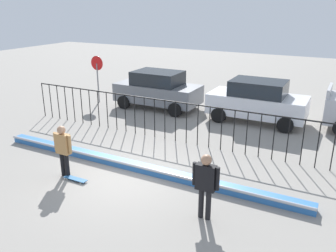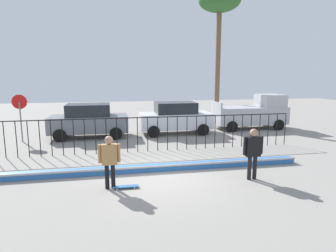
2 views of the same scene
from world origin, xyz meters
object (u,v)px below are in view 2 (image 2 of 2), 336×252
at_px(parked_car_white, 175,117).
at_px(pickup_truck, 253,113).
at_px(stop_sign, 20,112).
at_px(palm_tree_tall, 220,5).
at_px(skateboarder, 109,157).
at_px(skateboard, 126,187).
at_px(camera_operator, 253,149).
at_px(parked_car_gray, 89,120).

bearing_deg(parked_car_white, pickup_truck, 4.11).
xyz_separation_m(stop_sign, palm_tree_tall, (12.44, 4.30, 6.79)).
distance_m(skateboarder, parked_car_white, 9.04).
distance_m(skateboard, camera_operator, 4.35).
bearing_deg(stop_sign, palm_tree_tall, 19.05).
relative_size(skateboard, palm_tree_tall, 0.08).
xyz_separation_m(parked_car_gray, pickup_truck, (10.43, 0.84, 0.06)).
height_order(pickup_truck, palm_tree_tall, palm_tree_tall).
xyz_separation_m(camera_operator, parked_car_white, (-0.82, 8.26, -0.07)).
distance_m(camera_operator, pickup_truck, 10.03).
height_order(skateboarder, camera_operator, camera_operator).
bearing_deg(parked_car_gray, palm_tree_tall, 20.27).
bearing_deg(parked_car_white, stop_sign, -178.53).
height_order(parked_car_white, stop_sign, stop_sign).
distance_m(camera_operator, palm_tree_tall, 14.34).
distance_m(stop_sign, palm_tree_tall, 14.81).
bearing_deg(parked_car_white, skateboarder, -118.44).
bearing_deg(parked_car_white, skateboard, -115.48).
xyz_separation_m(skateboard, camera_operator, (4.23, -0.01, 0.98)).
bearing_deg(skateboard, stop_sign, 119.41).
xyz_separation_m(parked_car_gray, stop_sign, (-3.42, -0.49, 0.64)).
bearing_deg(parked_car_white, camera_operator, -87.33).
distance_m(camera_operator, stop_sign, 12.01).
xyz_separation_m(skateboarder, parked_car_white, (3.88, 8.16, -0.03)).
bearing_deg(camera_operator, parked_car_white, -51.67).
height_order(skateboarder, palm_tree_tall, palm_tree_tall).
bearing_deg(stop_sign, skateboarder, -58.57).
height_order(parked_car_gray, palm_tree_tall, palm_tree_tall).
distance_m(skateboarder, skateboard, 1.05).
bearing_deg(pickup_truck, parked_car_white, -170.14).
height_order(skateboard, pickup_truck, pickup_truck).
relative_size(skateboard, camera_operator, 0.46).
height_order(camera_operator, parked_car_white, parked_car_white).
relative_size(parked_car_white, pickup_truck, 0.91).
relative_size(skateboard, stop_sign, 0.32).
height_order(parked_car_gray, parked_car_white, same).
xyz_separation_m(skateboard, parked_car_white, (3.42, 8.25, 0.91)).
distance_m(skateboard, parked_car_gray, 8.29).
xyz_separation_m(skateboarder, palm_tree_tall, (7.86, 11.80, 7.41)).
bearing_deg(palm_tree_tall, pickup_truck, -64.60).
relative_size(stop_sign, palm_tree_tall, 0.26).
bearing_deg(palm_tree_tall, stop_sign, -160.95).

